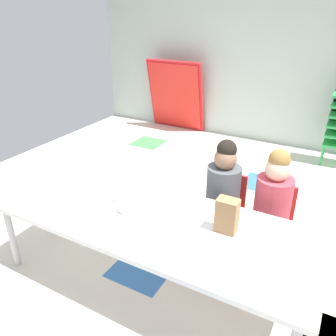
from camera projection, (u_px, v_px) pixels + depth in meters
ground_plane at (171, 238)px, 2.92m from camera, size 5.27×5.49×0.02m
back_wall at (268, 53)px, 4.56m from camera, size 5.27×0.10×2.46m
craft_table at (151, 222)px, 2.23m from camera, size 2.16×0.81×0.55m
seated_child_near_camera at (224, 185)px, 2.59m from camera, size 0.32×0.32×0.92m
seated_child_middle_seat at (274, 197)px, 2.43m from camera, size 0.34×0.34×0.92m
folded_activity_table at (176, 96)px, 5.26m from camera, size 0.90×0.29×1.09m
paper_bag_brown at (227, 215)px, 2.03m from camera, size 0.13×0.09×0.22m
paper_plate_near_edge at (126, 210)px, 2.28m from camera, size 0.18×0.18×0.01m
paper_plate_center_table at (91, 182)px, 2.64m from camera, size 0.18×0.18×0.01m
donut_powdered_on_plate at (126, 208)px, 2.27m from camera, size 0.12×0.12×0.04m
donut_powdered_loose at (119, 196)px, 2.42m from camera, size 0.12×0.12×0.03m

